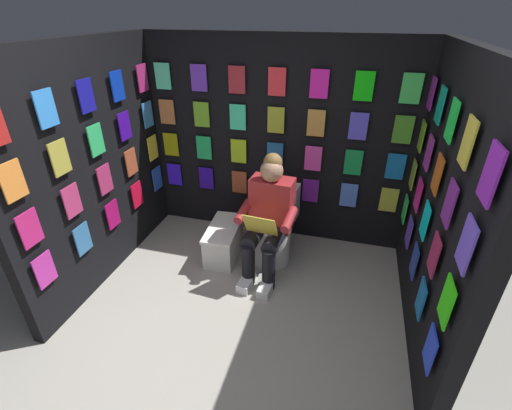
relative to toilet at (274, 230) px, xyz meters
name	(u,v)px	position (x,y,z in m)	size (l,w,h in m)	color
ground_plane	(207,387)	(0.11, 1.60, -0.33)	(30.00, 30.00, 0.00)	#9E998E
display_wall_back	(277,143)	(0.11, -0.52, 0.74)	(2.85, 0.14, 2.13)	black
display_wall_left	(441,210)	(-1.32, 0.56, 0.74)	(0.14, 2.07, 2.13)	black
display_wall_right	(94,168)	(1.53, 0.56, 0.74)	(0.14, 2.07, 2.13)	black
toilet	(274,230)	(0.00, 0.00, 0.00)	(0.42, 0.57, 0.77)	white
person_reading	(268,217)	(0.02, 0.23, 0.27)	(0.55, 0.71, 1.19)	maroon
comic_longbox_near	(224,241)	(0.51, 0.12, -0.15)	(0.35, 0.63, 0.35)	white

